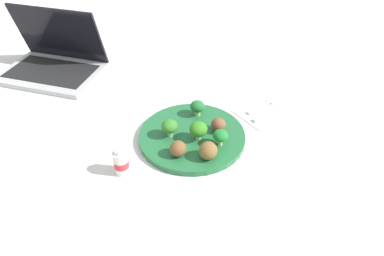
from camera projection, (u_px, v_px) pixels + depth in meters
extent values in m
plane|color=silver|center=(192.00, 139.00, 0.94)|extent=(4.00, 4.00, 0.00)
cylinder|color=#236638|center=(192.00, 136.00, 0.94)|extent=(0.28, 0.28, 0.02)
cylinder|color=#92C572|center=(197.00, 113.00, 1.00)|extent=(0.02, 0.02, 0.01)
ellipsoid|color=#216B30|center=(197.00, 106.00, 0.98)|extent=(0.04, 0.04, 0.03)
cylinder|color=#9CC17D|center=(170.00, 134.00, 0.92)|extent=(0.01, 0.01, 0.02)
ellipsoid|color=#357C29|center=(170.00, 126.00, 0.91)|extent=(0.04, 0.04, 0.03)
cylinder|color=#98CF7A|center=(197.00, 137.00, 0.91)|extent=(0.01, 0.01, 0.02)
ellipsoid|color=#358121|center=(197.00, 130.00, 0.89)|extent=(0.05, 0.05, 0.04)
cylinder|color=#ACCC79|center=(220.00, 142.00, 0.90)|extent=(0.01, 0.01, 0.02)
ellipsoid|color=#1F7830|center=(221.00, 136.00, 0.88)|extent=(0.04, 0.04, 0.03)
sphere|color=brown|center=(218.00, 125.00, 0.93)|extent=(0.04, 0.04, 0.04)
sphere|color=brown|center=(178.00, 149.00, 0.86)|extent=(0.04, 0.04, 0.04)
sphere|color=brown|center=(208.00, 151.00, 0.85)|extent=(0.05, 0.05, 0.05)
cube|color=white|center=(266.00, 110.00, 1.04)|extent=(0.17, 0.12, 0.01)
cube|color=silver|center=(259.00, 107.00, 1.04)|extent=(0.09, 0.01, 0.01)
cube|color=silver|center=(272.00, 100.00, 1.07)|extent=(0.03, 0.02, 0.01)
cube|color=silver|center=(265.00, 115.00, 1.02)|extent=(0.09, 0.01, 0.01)
cube|color=silver|center=(281.00, 106.00, 1.05)|extent=(0.06, 0.02, 0.01)
cylinder|color=white|center=(122.00, 163.00, 0.83)|extent=(0.03, 0.03, 0.06)
cylinder|color=red|center=(122.00, 164.00, 0.83)|extent=(0.03, 0.03, 0.02)
cylinder|color=silver|center=(120.00, 151.00, 0.80)|extent=(0.02, 0.02, 0.01)
cube|color=#B5B5B5|center=(52.00, 73.00, 1.20)|extent=(0.37, 0.39, 0.02)
cube|color=black|center=(51.00, 71.00, 1.19)|extent=(0.30, 0.32, 0.00)
cube|color=black|center=(59.00, 34.00, 1.20)|extent=(0.24, 0.29, 0.20)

